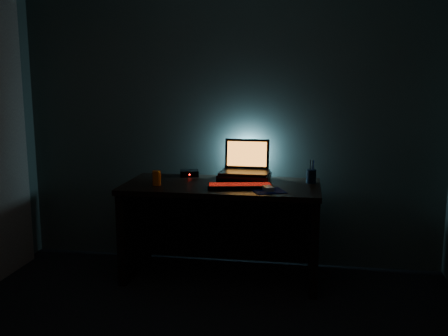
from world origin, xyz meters
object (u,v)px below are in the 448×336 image
object	(u,v)px
keyboard	(240,186)
juice_glass	(157,178)
mouse	(268,188)
router	(189,173)
laptop	(246,165)
pen_cup	(311,176)

from	to	relation	value
keyboard	juice_glass	world-z (taller)	juice_glass
mouse	router	xyz separation A→B (m)	(-0.69, 0.46, 0.01)
laptop	pen_cup	bearing A→B (deg)	-4.76
mouse	keyboard	bearing A→B (deg)	137.03
pen_cup	router	xyz separation A→B (m)	(-1.00, 0.12, -0.03)
pen_cup	router	world-z (taller)	pen_cup
pen_cup	keyboard	bearing A→B (deg)	-153.69
laptop	keyboard	size ratio (longest dim) A/B	0.78
keyboard	juice_glass	xyz separation A→B (m)	(-0.64, -0.01, 0.04)
laptop	router	bearing A→B (deg)	173.24
laptop	juice_glass	bearing A→B (deg)	-152.27
laptop	mouse	distance (m)	0.46
pen_cup	juice_glass	size ratio (longest dim) A/B	0.96
mouse	pen_cup	xyz separation A→B (m)	(0.31, 0.34, 0.03)
juice_glass	mouse	bearing A→B (deg)	-4.78
laptop	keyboard	world-z (taller)	laptop
laptop	mouse	bearing A→B (deg)	-60.40
laptop	keyboard	distance (m)	0.33
mouse	pen_cup	size ratio (longest dim) A/B	0.95
keyboard	router	world-z (taller)	router
keyboard	laptop	bearing A→B (deg)	78.77
keyboard	mouse	distance (m)	0.23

